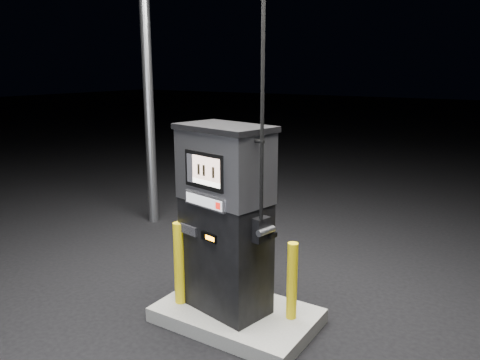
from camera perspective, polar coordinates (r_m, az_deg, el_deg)
The scene contains 5 objects.
ground at distance 5.08m, azimuth -0.40°, elevation -16.89°, with size 80.00×80.00×0.00m, color black.
pump_island at distance 5.04m, azimuth -0.40°, elevation -16.16°, with size 1.60×1.00×0.15m, color slate.
fuel_dispenser at distance 4.66m, azimuth -1.80°, elevation -4.61°, with size 1.09×0.74×3.93m.
bollard_left at distance 4.98m, azimuth -7.38°, elevation -10.02°, with size 0.12×0.12×0.88m, color yellow.
bollard_right at distance 4.70m, azimuth 6.36°, elevation -12.13°, with size 0.10×0.10×0.79m, color yellow.
Camera 1 is at (2.39, -3.68, 2.57)m, focal length 35.00 mm.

